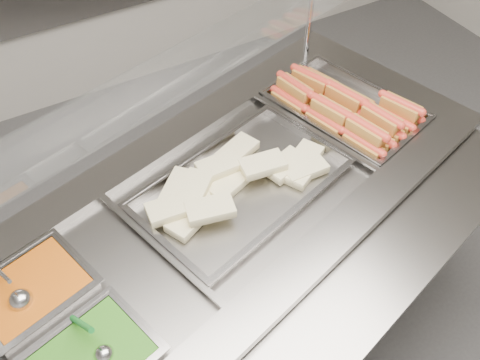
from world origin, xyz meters
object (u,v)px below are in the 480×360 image
sneeze_guard (176,73)px  pan_wraps (242,188)px  pan_hotdogs (344,114)px  steam_counter (231,269)px  ladle (20,299)px  serving_spoon (100,349)px

sneeze_guard → pan_wraps: sneeze_guard is taller
pan_hotdogs → steam_counter: bearing=-164.1°
sneeze_guard → ladle: 0.84m
pan_hotdogs → serving_spoon: bearing=-157.2°
pan_wraps → serving_spoon: (-0.65, -0.35, 0.04)m
steam_counter → pan_wraps: (0.06, 0.02, 0.46)m
sneeze_guard → ladle: size_ratio=8.60×
ladle → serving_spoon: size_ratio=1.13×
pan_wraps → serving_spoon: size_ratio=4.45×
sneeze_guard → pan_wraps: bearing=-58.8°
pan_hotdogs → serving_spoon: (-1.24, -0.52, 0.06)m
ladle → pan_wraps: bearing=5.9°
steam_counter → pan_hotdogs: 0.80m
sneeze_guard → serving_spoon: bearing=-133.2°
sneeze_guard → pan_hotdogs: sneeze_guard is taller
pan_wraps → ladle: bearing=-174.1°
serving_spoon → pan_hotdogs: bearing=22.8°
ladle → steam_counter: bearing=5.1°
steam_counter → sneeze_guard: sneeze_guard is taller
steam_counter → serving_spoon: bearing=-150.4°
serving_spoon → steam_counter: bearing=29.6°
steam_counter → sneeze_guard: bearing=105.9°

